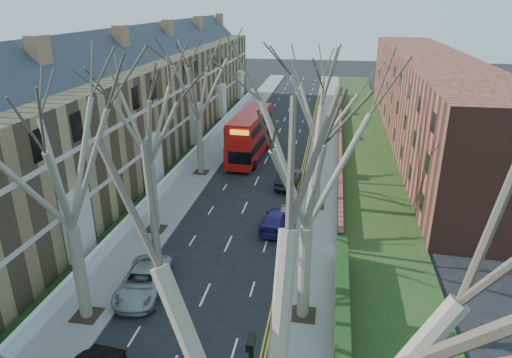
% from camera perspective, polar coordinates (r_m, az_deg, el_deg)
% --- Properties ---
extents(pavement_left, '(3.00, 102.00, 0.12)m').
position_cam_1_polar(pavement_left, '(55.07, -3.99, 4.81)').
color(pavement_left, slate).
rests_on(pavement_left, ground).
extents(pavement_right, '(3.00, 102.00, 0.12)m').
position_cam_1_polar(pavement_right, '(53.62, 8.62, 4.14)').
color(pavement_right, slate).
rests_on(pavement_right, ground).
extents(terrace_left, '(9.70, 78.00, 13.60)m').
position_cam_1_polar(terrace_left, '(48.84, -15.24, 8.56)').
color(terrace_left, olive).
rests_on(terrace_left, ground).
extents(flats_right, '(13.97, 54.00, 10.00)m').
position_cam_1_polar(flats_right, '(57.32, 20.68, 9.23)').
color(flats_right, brown).
rests_on(flats_right, ground).
extents(front_wall_left, '(0.30, 78.00, 1.00)m').
position_cam_1_polar(front_wall_left, '(48.01, -8.14, 2.79)').
color(front_wall_left, white).
rests_on(front_wall_left, ground).
extents(grass_verge_right, '(6.00, 102.00, 0.06)m').
position_cam_1_polar(grass_verge_right, '(53.73, 13.43, 3.92)').
color(grass_verge_right, '#1C3312').
rests_on(grass_verge_right, ground).
extents(tree_left_mid, '(10.50, 10.50, 14.71)m').
position_cam_1_polar(tree_left_mid, '(22.88, -23.40, 3.66)').
color(tree_left_mid, '#746852').
rests_on(tree_left_mid, ground).
extents(tree_left_far, '(10.15, 10.15, 14.22)m').
position_cam_1_polar(tree_left_far, '(31.50, -13.73, 8.75)').
color(tree_left_far, '#746852').
rests_on(tree_left_far, ground).
extents(tree_left_dist, '(10.50, 10.50, 14.71)m').
position_cam_1_polar(tree_left_dist, '(42.53, -7.44, 12.82)').
color(tree_left_dist, '#746852').
rests_on(tree_left_dist, ground).
extents(tree_right_mid, '(10.50, 10.50, 14.71)m').
position_cam_1_polar(tree_right_mid, '(21.21, 6.79, 4.00)').
color(tree_right_mid, '#746852').
rests_on(tree_right_mid, ground).
extents(tree_right_far, '(10.15, 10.15, 14.22)m').
position_cam_1_polar(tree_right_far, '(34.87, 8.14, 10.35)').
color(tree_right_far, '#746852').
rests_on(tree_right_far, ground).
extents(double_decker_bus, '(3.35, 11.46, 4.73)m').
position_cam_1_polar(double_decker_bus, '(48.61, -0.72, 5.36)').
color(double_decker_bus, '#AB100C').
rests_on(double_decker_bus, ground).
extents(car_left_far, '(2.85, 5.41, 1.45)m').
position_cam_1_polar(car_left_far, '(27.75, -13.91, -12.31)').
color(car_left_far, '#949599').
rests_on(car_left_far, ground).
extents(car_right_near, '(2.37, 4.79, 1.34)m').
position_cam_1_polar(car_right_near, '(33.93, 2.55, -5.12)').
color(car_right_near, navy).
rests_on(car_right_near, ground).
extents(car_right_mid, '(1.56, 3.83, 1.30)m').
position_cam_1_polar(car_right_mid, '(34.93, 3.93, -4.37)').
color(car_right_mid, '#9B9EA3').
rests_on(car_right_mid, ground).
extents(car_right_far, '(2.07, 4.77, 1.53)m').
position_cam_1_polar(car_right_far, '(41.47, 4.07, 0.10)').
color(car_right_far, black).
rests_on(car_right_far, ground).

